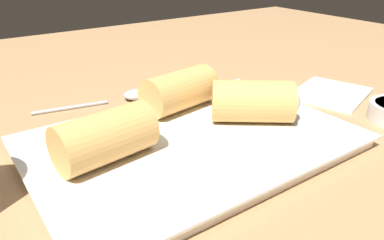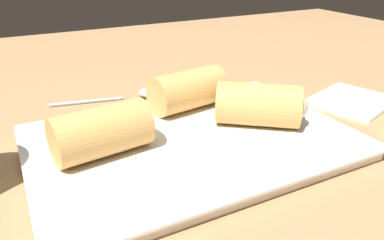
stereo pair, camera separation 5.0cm
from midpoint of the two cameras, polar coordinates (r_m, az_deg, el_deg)
The scene contains 7 objects.
table_surface at distance 43.14cm, azimuth 0.87°, elevation -5.21°, with size 180.00×140.00×2.00cm.
serving_plate at distance 41.86cm, azimuth 3.42°, elevation -3.50°, with size 34.92×24.08×1.50cm.
roll_front_left at distance 48.04cm, azimuth 2.84°, elevation 4.62°, with size 10.64×6.37×5.00cm.
roll_front_right at distance 37.64cm, azimuth -9.30°, elevation -1.69°, with size 10.60×6.14×5.00cm.
roll_back_left at distance 44.46cm, azimuth 13.89°, elevation 2.17°, with size 10.59×9.70×5.00cm.
spoon at distance 56.30cm, azimuth -4.58°, elevation 4.08°, with size 17.05×5.10×1.49cm.
napkin at distance 60.13cm, azimuth 25.13°, elevation 2.70°, with size 13.58×12.48×0.60cm.
Camera 2 is at (15.50, 34.16, 22.67)cm, focal length 35.00 mm.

